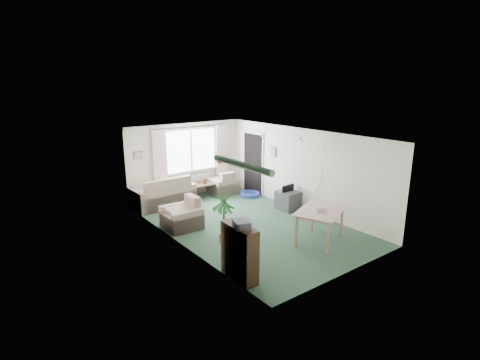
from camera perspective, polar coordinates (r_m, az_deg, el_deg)
ground at (r=10.02m, az=1.04°, el=-6.72°), size 6.50×6.50×0.00m
window at (r=12.32m, az=-7.49°, el=4.52°), size 1.80×0.03×1.30m
curtain_rod at (r=12.14m, az=-7.43°, el=8.04°), size 2.60×0.03×0.03m
curtain_left at (r=11.76m, az=-12.09°, el=2.68°), size 0.45×0.08×2.00m
curtain_right at (r=12.87m, az=-2.78°, el=4.03°), size 0.45×0.08×2.00m
radiator at (r=12.53m, az=-7.23°, el=-0.46°), size 1.20×0.10×0.55m
doorway at (r=12.57m, az=2.03°, el=2.51°), size 0.03×0.95×2.00m
pendant_lamp at (r=8.10m, az=12.29°, el=-1.30°), size 0.36×0.36×0.36m
tinsel_garland at (r=6.48m, az=0.25°, el=2.33°), size 1.60×1.60×0.12m
bauble_cluster_a at (r=10.94m, az=3.58°, el=7.13°), size 0.20×0.20×0.20m
bauble_cluster_b at (r=10.28m, az=9.24°, el=6.47°), size 0.20×0.20×0.20m
wall_picture_back at (r=11.55m, az=-15.29°, el=3.68°), size 0.28×0.03×0.22m
wall_picture_right at (r=11.71m, az=5.12°, el=4.29°), size 0.03×0.24×0.30m
sofa at (r=11.56m, az=-11.74°, el=-1.65°), size 1.87×1.04×0.92m
armchair_corner at (r=12.60m, az=-2.67°, el=-0.32°), size 0.89×0.84×0.78m
armchair_left at (r=9.76m, az=-8.93°, el=-4.97°), size 0.89×0.94×0.81m
coffee_table at (r=12.35m, az=-5.05°, el=-1.46°), size 1.06×0.65×0.45m
photo_frame at (r=12.20m, az=-5.36°, el=-0.18°), size 0.12×0.04×0.16m
bookshelf at (r=7.23m, az=-0.08°, el=-10.94°), size 0.33×0.90×1.08m
hifi_box at (r=6.89m, az=0.24°, el=-6.72°), size 0.39×0.43×0.14m
houseplant at (r=8.75m, az=-2.47°, el=-5.70°), size 0.58×0.58×1.23m
dining_table at (r=9.03m, az=12.06°, el=-6.91°), size 1.46×1.25×0.77m
gift_box at (r=8.81m, az=12.01°, el=-4.37°), size 0.30×0.25×0.12m
tv_cube at (r=11.14m, az=7.28°, el=-3.10°), size 0.57×0.63×0.55m
pet_bed at (r=12.34m, az=1.49°, el=-2.20°), size 0.85×0.85×0.13m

